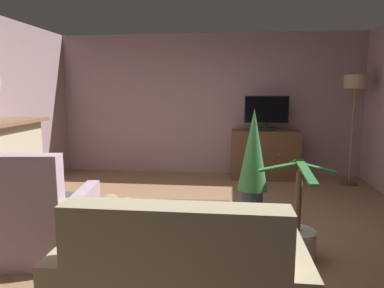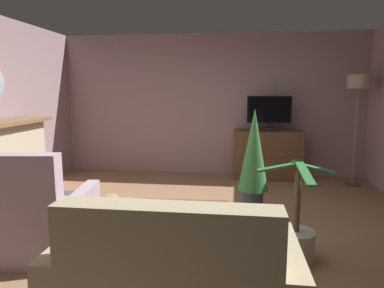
{
  "view_description": "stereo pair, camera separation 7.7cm",
  "coord_description": "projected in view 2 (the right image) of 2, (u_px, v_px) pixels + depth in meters",
  "views": [
    {
      "loc": [
        0.43,
        -3.76,
        1.61
      ],
      "look_at": [
        -0.02,
        0.25,
        0.98
      ],
      "focal_mm": 32.43,
      "sensor_mm": 36.0,
      "label": 1
    },
    {
      "loc": [
        0.51,
        -3.75,
        1.61
      ],
      "look_at": [
        -0.02,
        0.25,
        0.98
      ],
      "focal_mm": 32.43,
      "sensor_mm": 36.0,
      "label": 2
    }
  ],
  "objects": [
    {
      "name": "folded_newspaper",
      "position": [
        161.0,
        209.0,
        3.42
      ],
      "size": [
        0.32,
        0.25,
        0.01
      ],
      "primitive_type": "cube",
      "rotation": [
        0.0,
        0.0,
        0.09
      ],
      "color": "silver",
      "rests_on": "coffee_table"
    },
    {
      "name": "ground_plane",
      "position": [
        191.0,
        233.0,
        3.99
      ],
      "size": [
        6.27,
        6.31,
        0.04
      ],
      "primitive_type": "cube",
      "color": "#936B4C"
    },
    {
      "name": "television",
      "position": [
        269.0,
        112.0,
        6.12
      ],
      "size": [
        0.77,
        0.2,
        0.62
      ],
      "color": "black",
      "rests_on": "tv_cabinet"
    },
    {
      "name": "fireplace",
      "position": [
        5.0,
        168.0,
        4.63
      ],
      "size": [
        0.85,
        1.64,
        1.21
      ],
      "color": "#4C4C51",
      "rests_on": "ground_plane"
    },
    {
      "name": "armchair_facing_sofa",
      "position": [
        44.0,
        222.0,
        3.4
      ],
      "size": [
        0.96,
        1.0,
        1.06
      ],
      "color": "#AD93A3",
      "rests_on": "ground_plane"
    },
    {
      "name": "tv_cabinet",
      "position": [
        267.0,
        156.0,
        6.29
      ],
      "size": [
        1.21,
        0.45,
        0.89
      ],
      "color": "#402A1C",
      "rests_on": "ground_plane"
    },
    {
      "name": "potted_plant_small_fern_corner",
      "position": [
        254.0,
        159.0,
        4.28
      ],
      "size": [
        0.38,
        0.38,
        1.39
      ],
      "color": "#3D4C5B",
      "rests_on": "ground_plane"
    },
    {
      "name": "floor_lamp",
      "position": [
        359.0,
        93.0,
        5.68
      ],
      "size": [
        0.37,
        0.37,
        1.86
      ],
      "color": "#4C4233",
      "rests_on": "ground_plane"
    },
    {
      "name": "cat",
      "position": [
        107.0,
        200.0,
        4.82
      ],
      "size": [
        0.44,
        0.54,
        0.19
      ],
      "color": "#937A5B",
      "rests_on": "ground_plane"
    },
    {
      "name": "wall_back",
      "position": [
        211.0,
        105.0,
        6.63
      ],
      "size": [
        6.27,
        0.1,
        2.65
      ],
      "primitive_type": "cube",
      "color": "gray",
      "rests_on": "ground_plane"
    },
    {
      "name": "rug_central",
      "position": [
        168.0,
        253.0,
        3.44
      ],
      "size": [
        2.7,
        1.66,
        0.01
      ],
      "primitive_type": "cube",
      "color": "#8E704C",
      "rests_on": "ground_plane"
    },
    {
      "name": "potted_plant_leafy_by_curtain",
      "position": [
        295.0,
        238.0,
        3.33
      ],
      "size": [
        0.71,
        0.89,
        0.97
      ],
      "color": "beige",
      "rests_on": "ground_plane"
    },
    {
      "name": "coffee_table",
      "position": [
        180.0,
        213.0,
        3.46
      ],
      "size": [
        1.01,
        0.61,
        0.45
      ],
      "color": "brown",
      "rests_on": "ground_plane"
    },
    {
      "name": "tv_remote",
      "position": [
        161.0,
        206.0,
        3.46
      ],
      "size": [
        0.16,
        0.15,
        0.02
      ],
      "primitive_type": "cube",
      "rotation": [
        0.0,
        0.0,
        3.9
      ],
      "color": "black",
      "rests_on": "coffee_table"
    }
  ]
}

